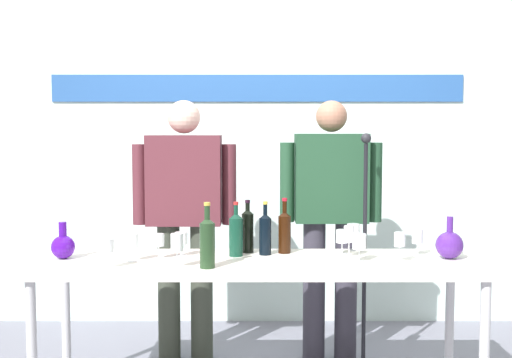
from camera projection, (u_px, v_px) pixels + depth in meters
back_wall at (255, 125)px, 4.60m from camera, size 4.37×0.11×3.00m
display_table at (256, 272)px, 3.19m from camera, size 2.32×0.63×0.77m
decanter_blue_left at (61, 246)px, 3.21m from camera, size 0.12×0.12×0.20m
decanter_blue_right at (447, 244)px, 3.22m from camera, size 0.14×0.14×0.23m
presenter_left at (183, 211)px, 3.81m from camera, size 0.65×0.22×1.64m
presenter_right at (329, 212)px, 3.81m from camera, size 0.64×0.22×1.64m
wine_bottle_0 at (205, 241)px, 2.99m from camera, size 0.08×0.08×0.33m
wine_bottle_1 at (263, 233)px, 3.32m from camera, size 0.07×0.07×0.29m
wine_bottle_2 at (246, 229)px, 3.39m from camera, size 0.07×0.07×0.29m
wine_bottle_3 at (283, 231)px, 3.37m from camera, size 0.07×0.07×0.31m
wine_bottle_4 at (234, 233)px, 3.28m from camera, size 0.08×0.08×0.30m
wine_glass_left_0 at (157, 241)px, 3.22m from camera, size 0.06×0.06×0.13m
wine_glass_left_1 at (130, 241)px, 3.16m from camera, size 0.06×0.06×0.15m
wine_glass_left_2 at (175, 243)px, 3.00m from camera, size 0.06×0.06×0.17m
wine_glass_left_3 at (105, 246)px, 2.98m from camera, size 0.07×0.07×0.15m
wine_glass_left_4 at (179, 239)px, 3.29m from camera, size 0.07×0.07×0.13m
wine_glass_right_0 at (347, 235)px, 3.26m from camera, size 0.06×0.06×0.17m
wine_glass_right_1 at (415, 237)px, 3.31m from camera, size 0.06×0.06×0.15m
wine_glass_right_2 at (357, 242)px, 3.15m from camera, size 0.07×0.07×0.15m
wine_glass_right_3 at (351, 232)px, 3.44m from camera, size 0.07×0.07×0.15m
wine_glass_right_4 at (340, 237)px, 3.35m from camera, size 0.07×0.07×0.13m
wine_glass_right_5 at (398, 241)px, 3.13m from camera, size 0.06×0.06×0.16m
microphone_stand at (362, 295)px, 3.61m from camera, size 0.20×0.20×1.44m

